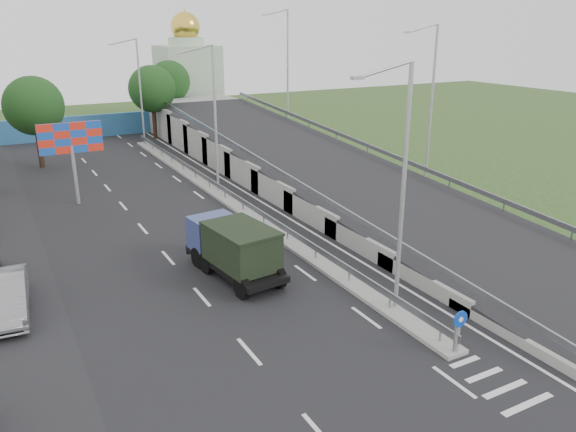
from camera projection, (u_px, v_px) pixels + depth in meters
ground at (502, 388)px, 18.65m from camera, size 160.00×160.00×0.00m
road_surface at (205, 225)px, 33.92m from camera, size 26.00×90.00×0.04m
median at (225, 199)px, 38.57m from camera, size 1.00×44.00×0.20m
overpass_ramp at (319, 163)px, 41.43m from camera, size 10.00×50.00×3.50m
median_guardrail at (225, 190)px, 38.36m from camera, size 0.09×44.00×0.71m
sign_bollard at (458, 331)px, 20.13m from camera, size 0.64×0.23×1.67m
lamp_post_near at (400, 178)px, 21.81m from camera, size 2.74×0.18×10.08m
lamp_post_mid at (212, 112)px, 38.44m from camera, size 2.74×0.18×10.08m
lamp_post_far at (138, 85)px, 55.07m from camera, size 2.74×0.18×10.08m
blue_wall at (89, 126)px, 59.69m from camera, size 30.00×0.50×2.40m
church at (188, 76)px, 71.34m from camera, size 7.00×7.00×13.80m
billboard at (71, 143)px, 36.51m from camera, size 4.00×0.24×5.50m
tree_left_mid at (34, 106)px, 45.71m from camera, size 4.80×4.80×7.60m
tree_median_far at (152, 89)px, 57.79m from camera, size 4.80×4.80×7.60m
tree_ramp_far at (169, 82)px, 65.42m from camera, size 4.80×4.80×7.60m
dump_truck at (233, 247)px, 26.62m from camera, size 2.95×6.29×2.67m
parked_car_b at (4, 297)px, 23.10m from camera, size 2.15×5.20×1.67m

